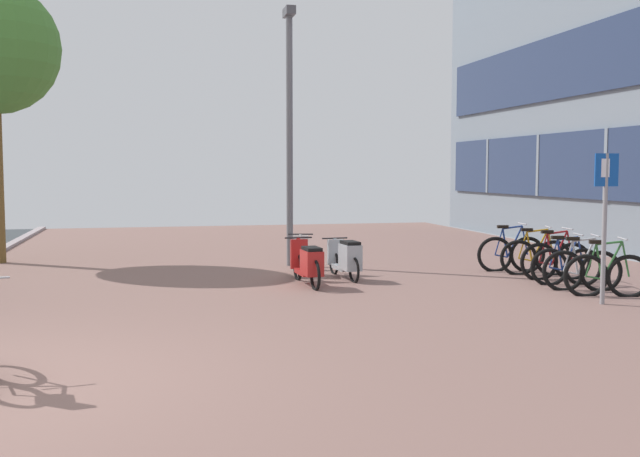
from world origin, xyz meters
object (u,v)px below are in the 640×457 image
(scooter_near, at_px, (300,255))
(bicycle_rack_05, at_px, (511,254))
(bicycle_rack_03, at_px, (556,261))
(bicycle_rack_00, at_px, (607,275))
(lamp_post, at_px, (289,123))
(bicycle_rack_02, at_px, (566,266))
(bicycle_rack_04, at_px, (536,257))
(scooter_mid, at_px, (308,264))
(parking_sign, at_px, (605,211))
(bicycle_rack_01, at_px, (582,270))
(scooter_far, at_px, (347,259))

(scooter_near, bearing_deg, bicycle_rack_05, -7.90)
(bicycle_rack_03, bearing_deg, bicycle_rack_05, 101.81)
(bicycle_rack_00, distance_m, lamp_post, 7.16)
(bicycle_rack_02, relative_size, bicycle_rack_04, 0.95)
(bicycle_rack_02, distance_m, scooter_mid, 4.65)
(bicycle_rack_04, relative_size, scooter_near, 0.80)
(bicycle_rack_03, bearing_deg, bicycle_rack_04, 95.21)
(bicycle_rack_02, distance_m, lamp_post, 6.37)
(bicycle_rack_00, relative_size, parking_sign, 0.59)
(bicycle_rack_00, xyz_separation_m, bicycle_rack_01, (-0.06, 0.63, -0.00))
(bicycle_rack_00, xyz_separation_m, scooter_far, (-3.66, 2.81, 0.04))
(bicycle_rack_03, distance_m, scooter_near, 4.92)
(bicycle_rack_02, height_order, bicycle_rack_05, bicycle_rack_05)
(bicycle_rack_04, distance_m, bicycle_rack_05, 0.66)
(bicycle_rack_04, bearing_deg, bicycle_rack_02, -94.91)
(bicycle_rack_00, relative_size, bicycle_rack_05, 0.96)
(bicycle_rack_04, xyz_separation_m, lamp_post, (-4.46, 2.51, 2.71))
(parking_sign, bearing_deg, bicycle_rack_00, 50.89)
(bicycle_rack_02, distance_m, parking_sign, 2.23)
(bicycle_rack_03, xyz_separation_m, bicycle_rack_04, (-0.06, 0.63, -0.00))
(scooter_near, bearing_deg, bicycle_rack_00, -40.49)
(bicycle_rack_01, distance_m, lamp_post, 6.70)
(bicycle_rack_02, bearing_deg, bicycle_rack_04, 85.09)
(scooter_far, distance_m, lamp_post, 3.53)
(bicycle_rack_03, bearing_deg, lamp_post, 145.22)
(bicycle_rack_01, height_order, scooter_near, bicycle_rack_01)
(scooter_far, bearing_deg, bicycle_rack_03, -13.52)
(bicycle_rack_03, height_order, bicycle_rack_04, bicycle_rack_03)
(scooter_near, height_order, parking_sign, parking_sign)
(bicycle_rack_01, distance_m, bicycle_rack_03, 1.28)
(bicycle_rack_05, bearing_deg, bicycle_rack_02, -87.04)
(bicycle_rack_02, bearing_deg, scooter_near, 150.59)
(bicycle_rack_01, relative_size, parking_sign, 0.57)
(bicycle_rack_03, bearing_deg, bicycle_rack_00, -95.79)
(bicycle_rack_02, distance_m, bicycle_rack_05, 1.88)
(bicycle_rack_01, distance_m, bicycle_rack_02, 0.63)
(bicycle_rack_01, xyz_separation_m, scooter_near, (-4.31, 3.11, 0.02))
(bicycle_rack_03, relative_size, lamp_post, 0.25)
(bicycle_rack_03, height_order, bicycle_rack_05, bicycle_rack_05)
(scooter_near, bearing_deg, bicycle_rack_01, -35.75)
(bicycle_rack_02, relative_size, parking_sign, 0.56)
(bicycle_rack_00, xyz_separation_m, scooter_near, (-4.37, 3.73, 0.02))
(lamp_post, bearing_deg, parking_sign, -55.78)
(scooter_far, bearing_deg, bicycle_rack_05, 5.25)
(bicycle_rack_01, xyz_separation_m, scooter_mid, (-4.48, 1.56, 0.05))
(scooter_far, bearing_deg, bicycle_rack_02, -22.85)
(bicycle_rack_03, bearing_deg, scooter_far, 166.48)
(scooter_near, distance_m, parking_sign, 5.92)
(scooter_mid, bearing_deg, bicycle_rack_05, 11.98)
(bicycle_rack_05, bearing_deg, bicycle_rack_04, -71.88)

